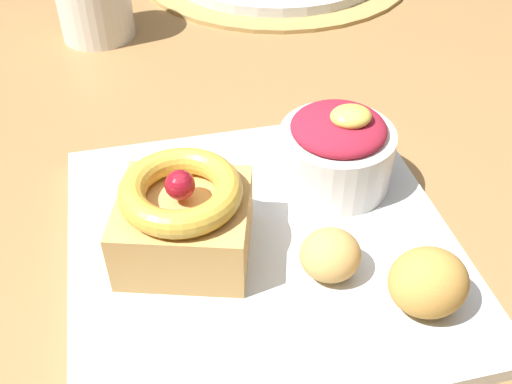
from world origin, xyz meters
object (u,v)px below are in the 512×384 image
object	(u,v)px
fritter_front	(428,282)
front_plate	(262,246)
fritter_middle	(327,255)
cake_slice	(183,217)
berry_ramekin	(336,150)

from	to	relation	value
fritter_front	front_plate	bearing A→B (deg)	137.49
front_plate	fritter_front	xyz separation A→B (m)	(0.09, -0.08, 0.03)
fritter_front	fritter_middle	distance (m)	0.07
cake_slice	front_plate	bearing A→B (deg)	-1.94
cake_slice	berry_ramekin	distance (m)	0.13
berry_ramekin	fritter_front	world-z (taller)	berry_ramekin
fritter_middle	fritter_front	bearing A→B (deg)	-37.03
fritter_front	berry_ramekin	bearing A→B (deg)	96.99
berry_ramekin	fritter_middle	xyz separation A→B (m)	(-0.04, -0.09, -0.01)
front_plate	cake_slice	bearing A→B (deg)	178.06
berry_ramekin	fritter_middle	distance (m)	0.10
cake_slice	fritter_middle	size ratio (longest dim) A/B	2.60
fritter_front	cake_slice	bearing A→B (deg)	150.00
front_plate	cake_slice	size ratio (longest dim) A/B	2.55
front_plate	cake_slice	world-z (taller)	cake_slice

